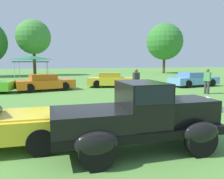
{
  "coord_description": "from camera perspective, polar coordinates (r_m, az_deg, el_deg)",
  "views": [
    {
      "loc": [
        -1.45,
        -5.45,
        2.21
      ],
      "look_at": [
        0.53,
        2.34,
        1.16
      ],
      "focal_mm": 35.62,
      "sensor_mm": 36.0,
      "label": 1
    }
  ],
  "objects": [
    {
      "name": "ground_plane",
      "position": [
        6.06,
        0.6,
        -13.97
      ],
      "size": [
        120.0,
        120.0,
        0.0
      ],
      "primitive_type": "plane",
      "color": "#568C3D"
    },
    {
      "name": "feature_pickup_truck",
      "position": [
        5.49,
        6.87,
        -6.83
      ],
      "size": [
        4.21,
        1.89,
        1.7
      ],
      "color": "black",
      "rests_on": "ground_plane"
    },
    {
      "name": "show_car_orange",
      "position": [
        17.18,
        -16.76,
        1.73
      ],
      "size": [
        4.4,
        2.65,
        1.22
      ],
      "color": "orange",
      "rests_on": "ground_plane"
    },
    {
      "name": "show_car_yellow",
      "position": [
        18.67,
        -0.22,
        2.47
      ],
      "size": [
        4.24,
        2.54,
        1.22
      ],
      "color": "yellow",
      "rests_on": "ground_plane"
    },
    {
      "name": "show_car_skyblue",
      "position": [
        20.44,
        20.21,
        2.45
      ],
      "size": [
        4.52,
        2.32,
        1.22
      ],
      "color": "#669EDB",
      "rests_on": "ground_plane"
    },
    {
      "name": "spectator_near_truck",
      "position": [
        16.06,
        23.25,
        2.19
      ],
      "size": [
        0.41,
        0.47,
        1.69
      ],
      "color": "#383838",
      "rests_on": "ground_plane"
    },
    {
      "name": "spectator_by_row",
      "position": [
        14.26,
        6.2,
        2.17
      ],
      "size": [
        0.45,
        0.33,
        1.69
      ],
      "color": "#283351",
      "rests_on": "ground_plane"
    },
    {
      "name": "canopy_tent_left_field",
      "position": [
        24.36,
        -19.87,
        7.49
      ],
      "size": [
        3.3,
        3.3,
        2.71
      ],
      "color": "#B7B7BC",
      "rests_on": "ground_plane"
    },
    {
      "name": "treeline_mid_left",
      "position": [
        35.68,
        -19.53,
        12.58
      ],
      "size": [
        5.07,
        5.07,
        8.24
      ],
      "color": "#47331E",
      "rests_on": "ground_plane"
    },
    {
      "name": "treeline_center",
      "position": [
        40.6,
        13.35,
        11.85
      ],
      "size": [
        6.3,
        6.3,
        8.64
      ],
      "color": "brown",
      "rests_on": "ground_plane"
    }
  ]
}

